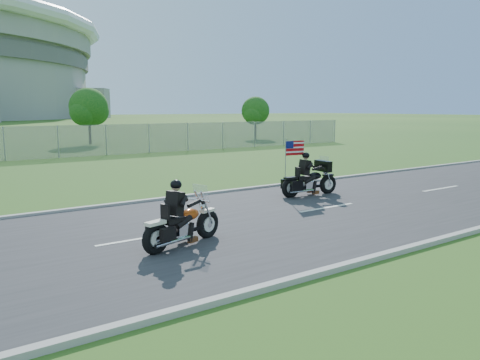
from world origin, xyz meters
TOP-DOWN VIEW (x-y plane):
  - ground at (0.00, 0.00)m, footprint 420.00×420.00m
  - road at (0.00, 0.00)m, footprint 120.00×8.00m
  - curb_north at (0.00, 4.05)m, footprint 120.00×0.18m
  - curb_south at (0.00, -4.05)m, footprint 120.00×0.18m
  - tree_fence_near at (6.04, 30.04)m, footprint 3.52×3.28m
  - tree_fence_far at (22.04, 28.03)m, footprint 3.08×2.87m
  - motorcycle_lead at (-1.48, -1.01)m, footprint 2.23×0.98m
  - motorcycle_follow at (4.99, 1.84)m, footprint 2.32×0.80m

SIDE VIEW (x-z plane):
  - ground at x=0.00m, z-range 0.00..0.00m
  - road at x=0.00m, z-range 0.00..0.04m
  - curb_north at x=0.00m, z-range -0.01..0.11m
  - curb_south at x=0.00m, z-range -0.01..0.11m
  - motorcycle_lead at x=-1.48m, z-range -0.28..1.26m
  - motorcycle_follow at x=4.99m, z-range -0.43..1.50m
  - tree_fence_far at x=22.04m, z-range 0.54..4.74m
  - tree_fence_near at x=6.04m, z-range 0.60..5.35m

